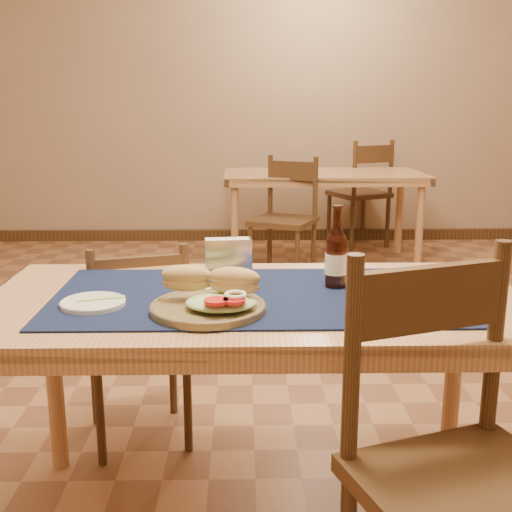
{
  "coord_description": "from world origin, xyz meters",
  "views": [
    {
      "loc": [
        -0.04,
        -2.62,
        1.32
      ],
      "look_at": [
        0.0,
        -0.7,
        0.85
      ],
      "focal_mm": 45.0,
      "sensor_mm": 36.0,
      "label": 1
    }
  ],
  "objects_px": {
    "sandwich_plate": "(211,300)",
    "beer_bottle": "(336,257)",
    "napkin_holder": "(229,262)",
    "main_table": "(257,323)",
    "back_table": "(323,182)",
    "chair_main_far": "(138,340)",
    "chair_main_near": "(463,475)"
  },
  "relations": [
    {
      "from": "sandwich_plate",
      "to": "beer_bottle",
      "type": "xyz_separation_m",
      "value": [
        0.37,
        0.23,
        0.06
      ]
    },
    {
      "from": "beer_bottle",
      "to": "napkin_holder",
      "type": "distance_m",
      "value": 0.34
    },
    {
      "from": "main_table",
      "to": "beer_bottle",
      "type": "distance_m",
      "value": 0.32
    },
    {
      "from": "back_table",
      "to": "sandwich_plate",
      "type": "height_order",
      "value": "sandwich_plate"
    },
    {
      "from": "main_table",
      "to": "beer_bottle",
      "type": "bearing_deg",
      "value": 18.35
    },
    {
      "from": "back_table",
      "to": "main_table",
      "type": "bearing_deg",
      "value": -100.23
    },
    {
      "from": "main_table",
      "to": "back_table",
      "type": "distance_m",
      "value": 3.44
    },
    {
      "from": "chair_main_far",
      "to": "beer_bottle",
      "type": "xyz_separation_m",
      "value": [
        0.69,
        -0.41,
        0.42
      ]
    },
    {
      "from": "main_table",
      "to": "napkin_holder",
      "type": "distance_m",
      "value": 0.23
    },
    {
      "from": "main_table",
      "to": "napkin_holder",
      "type": "bearing_deg",
      "value": 120.17
    },
    {
      "from": "main_table",
      "to": "sandwich_plate",
      "type": "height_order",
      "value": "sandwich_plate"
    },
    {
      "from": "main_table",
      "to": "back_table",
      "type": "relative_size",
      "value": 0.99
    },
    {
      "from": "back_table",
      "to": "napkin_holder",
      "type": "bearing_deg",
      "value": -102.14
    },
    {
      "from": "sandwich_plate",
      "to": "napkin_holder",
      "type": "xyz_separation_m",
      "value": [
        0.04,
        0.3,
        0.03
      ]
    },
    {
      "from": "chair_main_far",
      "to": "chair_main_near",
      "type": "xyz_separation_m",
      "value": [
        0.89,
        -1.07,
        0.09
      ]
    },
    {
      "from": "main_table",
      "to": "chair_main_far",
      "type": "xyz_separation_m",
      "value": [
        -0.44,
        0.49,
        -0.24
      ]
    },
    {
      "from": "chair_main_near",
      "to": "sandwich_plate",
      "type": "distance_m",
      "value": 0.76
    },
    {
      "from": "chair_main_far",
      "to": "chair_main_near",
      "type": "height_order",
      "value": "chair_main_near"
    },
    {
      "from": "main_table",
      "to": "chair_main_far",
      "type": "bearing_deg",
      "value": 132.23
    },
    {
      "from": "chair_main_near",
      "to": "beer_bottle",
      "type": "relative_size",
      "value": 3.92
    },
    {
      "from": "back_table",
      "to": "beer_bottle",
      "type": "distance_m",
      "value": 3.33
    },
    {
      "from": "main_table",
      "to": "sandwich_plate",
      "type": "xyz_separation_m",
      "value": [
        -0.13,
        -0.15,
        0.12
      ]
    },
    {
      "from": "chair_main_near",
      "to": "napkin_holder",
      "type": "height_order",
      "value": "chair_main_near"
    },
    {
      "from": "chair_main_far",
      "to": "napkin_holder",
      "type": "xyz_separation_m",
      "value": [
        0.36,
        -0.34,
        0.39
      ]
    },
    {
      "from": "chair_main_far",
      "to": "sandwich_plate",
      "type": "height_order",
      "value": "sandwich_plate"
    },
    {
      "from": "main_table",
      "to": "sandwich_plate",
      "type": "bearing_deg",
      "value": -129.62
    },
    {
      "from": "back_table",
      "to": "sandwich_plate",
      "type": "relative_size",
      "value": 5.07
    },
    {
      "from": "chair_main_far",
      "to": "chair_main_near",
      "type": "distance_m",
      "value": 1.39
    },
    {
      "from": "main_table",
      "to": "sandwich_plate",
      "type": "relative_size",
      "value": 5.03
    },
    {
      "from": "back_table",
      "to": "napkin_holder",
      "type": "height_order",
      "value": "napkin_holder"
    },
    {
      "from": "back_table",
      "to": "sandwich_plate",
      "type": "bearing_deg",
      "value": -101.77
    },
    {
      "from": "sandwich_plate",
      "to": "napkin_holder",
      "type": "bearing_deg",
      "value": 82.34
    }
  ]
}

